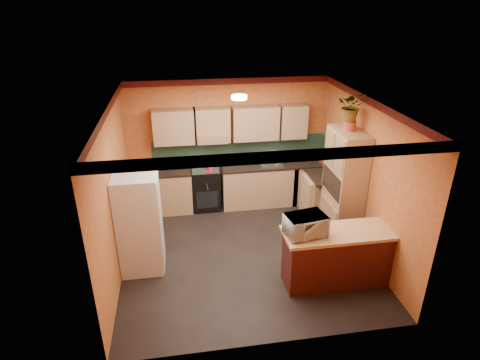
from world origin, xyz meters
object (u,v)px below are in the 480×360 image
object	(u,v)px
fridge	(139,223)
microwave	(305,225)
pantry	(343,187)
base_cabinets_back	(235,187)
breakfast_bar	(342,257)
stove	(206,188)

from	to	relation	value
fridge	microwave	world-z (taller)	fridge
fridge	microwave	xyz separation A→B (m)	(2.49, -0.87, 0.24)
fridge	pantry	xyz separation A→B (m)	(3.60, 0.37, 0.20)
base_cabinets_back	breakfast_bar	bearing A→B (deg)	-65.37
pantry	breakfast_bar	bearing A→B (deg)	-110.76
fridge	breakfast_bar	bearing A→B (deg)	-15.51
fridge	pantry	bearing A→B (deg)	5.93
base_cabinets_back	microwave	distance (m)	2.95
stove	fridge	size ratio (longest dim) A/B	0.54
microwave	fridge	bearing A→B (deg)	150.44
base_cabinets_back	breakfast_bar	size ratio (longest dim) A/B	2.03
stove	pantry	xyz separation A→B (m)	(2.38, -1.56, 0.59)
pantry	breakfast_bar	size ratio (longest dim) A/B	1.17
stove	breakfast_bar	xyz separation A→B (m)	(1.91, -2.81, -0.02)
pantry	breakfast_bar	xyz separation A→B (m)	(-0.47, -1.24, -0.61)
pantry	microwave	bearing A→B (deg)	-131.77
fridge	pantry	world-z (taller)	pantry
base_cabinets_back	pantry	size ratio (longest dim) A/B	1.74
base_cabinets_back	fridge	size ratio (longest dim) A/B	2.15
base_cabinets_back	stove	distance (m)	0.63
stove	pantry	world-z (taller)	pantry
fridge	stove	bearing A→B (deg)	57.84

